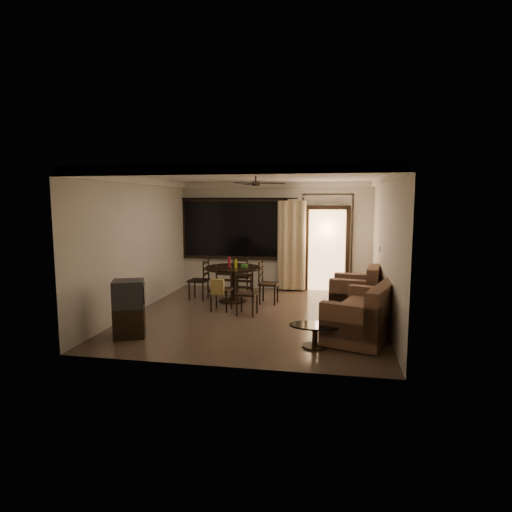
% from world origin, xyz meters
% --- Properties ---
extents(ground, '(5.50, 5.50, 0.00)m').
position_xyz_m(ground, '(0.00, 0.00, 0.00)').
color(ground, '#7F6651').
rests_on(ground, ground).
extents(room_shell, '(5.50, 6.70, 5.50)m').
position_xyz_m(room_shell, '(0.59, 1.77, 1.83)').
color(room_shell, beige).
rests_on(room_shell, ground).
extents(dining_table, '(1.29, 1.29, 1.02)m').
position_xyz_m(dining_table, '(-0.75, 1.14, 0.63)').
color(dining_table, black).
rests_on(dining_table, ground).
extents(dining_chair_west, '(0.45, 0.45, 0.95)m').
position_xyz_m(dining_chair_west, '(-1.58, 1.19, 0.28)').
color(dining_chair_west, black).
rests_on(dining_chair_west, ground).
extents(dining_chair_east, '(0.45, 0.45, 0.95)m').
position_xyz_m(dining_chair_east, '(0.09, 1.08, 0.28)').
color(dining_chair_east, black).
rests_on(dining_chair_east, ground).
extents(dining_chair_south, '(0.45, 0.50, 0.95)m').
position_xyz_m(dining_chair_south, '(-0.80, 0.28, 0.31)').
color(dining_chair_south, black).
rests_on(dining_chair_south, ground).
extents(dining_chair_north, '(0.45, 0.45, 0.95)m').
position_xyz_m(dining_chair_north, '(-0.70, 1.92, 0.28)').
color(dining_chair_north, black).
rests_on(dining_chair_north, ground).
extents(tv_cabinet, '(0.65, 0.62, 0.98)m').
position_xyz_m(tv_cabinet, '(-1.87, -1.73, 0.49)').
color(tv_cabinet, black).
rests_on(tv_cabinet, ground).
extents(sofa, '(1.43, 1.95, 0.93)m').
position_xyz_m(sofa, '(2.10, -1.03, 0.37)').
color(sofa, '#41271E').
rests_on(sofa, ground).
extents(armchair, '(1.07, 1.07, 0.95)m').
position_xyz_m(armchair, '(2.04, 0.65, 0.39)').
color(armchair, '#41271E').
rests_on(armchair, ground).
extents(coffee_table, '(0.83, 0.50, 0.36)m').
position_xyz_m(coffee_table, '(1.27, -1.68, 0.24)').
color(coffee_table, black).
rests_on(coffee_table, ground).
extents(side_chair, '(0.44, 0.44, 0.93)m').
position_xyz_m(side_chair, '(-0.18, 0.01, 0.28)').
color(side_chair, black).
rests_on(side_chair, ground).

